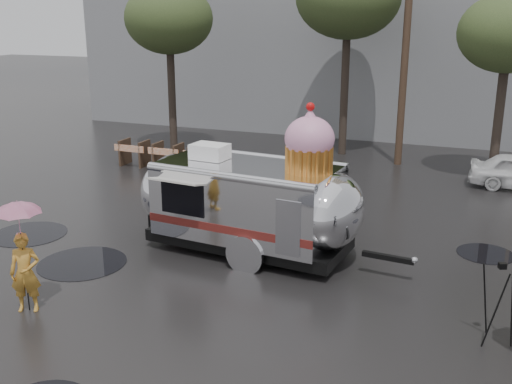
% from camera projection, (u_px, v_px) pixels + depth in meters
% --- Properties ---
extents(ground, '(120.00, 120.00, 0.00)m').
position_uv_depth(ground, '(163.00, 308.00, 12.11)').
color(ground, black).
rests_on(ground, ground).
extents(puddles, '(13.23, 10.41, 0.01)m').
position_uv_depth(puddles, '(125.00, 267.00, 14.05)').
color(puddles, black).
rests_on(puddles, ground).
extents(utility_pole, '(1.60, 0.28, 9.00)m').
position_uv_depth(utility_pole, '(406.00, 44.00, 22.36)').
color(utility_pole, '#473323').
rests_on(utility_pole, ground).
extents(tree_left, '(3.64, 3.64, 6.95)m').
position_uv_depth(tree_left, '(169.00, 19.00, 24.59)').
color(tree_left, '#382D26').
rests_on(tree_left, ground).
extents(tree_right, '(3.36, 3.36, 6.42)m').
position_uv_depth(tree_right, '(508.00, 34.00, 20.11)').
color(tree_right, '#382D26').
rests_on(tree_right, ground).
extents(barricade_row, '(4.30, 0.80, 1.00)m').
position_uv_depth(barricade_row, '(168.00, 156.00, 22.80)').
color(barricade_row, '#473323').
rests_on(barricade_row, ground).
extents(airstream_trailer, '(7.25, 2.94, 3.91)m').
position_uv_depth(airstream_trailer, '(252.00, 199.00, 14.61)').
color(airstream_trailer, silver).
rests_on(airstream_trailer, ground).
extents(person_left, '(0.70, 0.61, 1.63)m').
position_uv_depth(person_left, '(25.00, 273.00, 11.81)').
color(person_left, gold).
rests_on(person_left, ground).
extents(umbrella_pink, '(1.11, 1.11, 2.31)m').
position_uv_depth(umbrella_pink, '(19.00, 220.00, 11.49)').
color(umbrella_pink, '#F89CC4').
rests_on(umbrella_pink, ground).
extents(tripod, '(0.64, 0.60, 1.56)m').
position_uv_depth(tripod, '(499.00, 295.00, 10.61)').
color(tripod, black).
rests_on(tripod, ground).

